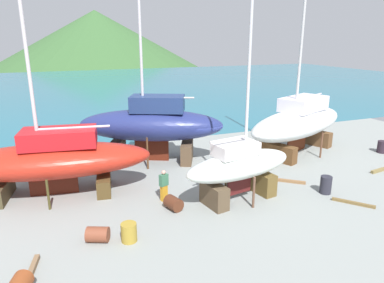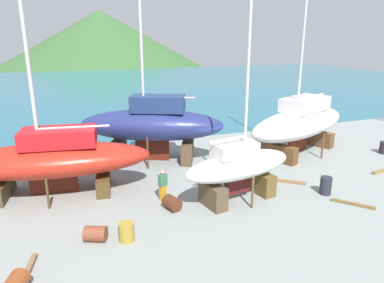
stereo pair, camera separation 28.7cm
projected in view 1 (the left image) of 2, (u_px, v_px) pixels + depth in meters
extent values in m
plane|color=gray|center=(243.00, 187.00, 19.41)|extent=(41.52, 41.52, 0.00)
cube|color=#266D83|center=(113.00, 87.00, 59.13)|extent=(132.92, 68.23, 0.01)
cone|color=#386132|center=(98.00, 60.00, 133.68)|extent=(132.33, 132.33, 35.73)
cube|color=#4B3527|center=(117.00, 150.00, 23.53)|extent=(1.60, 2.42, 1.32)
cube|color=brown|center=(187.00, 152.00, 23.29)|extent=(1.60, 2.42, 1.32)
cylinder|color=#56361F|center=(147.00, 154.00, 21.77)|extent=(0.12, 0.12, 2.03)
cylinder|color=#4F3826|center=(155.00, 139.00, 24.85)|extent=(0.12, 0.12, 2.03)
ellipsoid|color=navy|center=(151.00, 125.00, 22.90)|extent=(9.81, 6.57, 2.04)
cube|color=#541C0F|center=(152.00, 150.00, 23.39)|extent=(2.10, 1.01, 1.43)
cube|color=navy|center=(157.00, 104.00, 22.47)|extent=(3.82, 3.00, 1.02)
cylinder|color=silver|center=(140.00, 21.00, 21.09)|extent=(0.18, 0.18, 11.12)
cylinder|color=silver|center=(168.00, 98.00, 22.33)|extent=(3.06, 1.48, 0.12)
cube|color=brown|center=(277.00, 152.00, 23.48)|extent=(1.71, 2.75, 1.12)
cube|color=brown|center=(313.00, 137.00, 26.96)|extent=(1.71, 2.75, 1.12)
cylinder|color=brown|center=(321.00, 145.00, 23.87)|extent=(0.12, 0.12, 1.78)
cylinder|color=brown|center=(274.00, 135.00, 26.39)|extent=(0.12, 0.12, 1.78)
ellipsoid|color=white|center=(298.00, 123.00, 24.77)|extent=(10.81, 7.18, 1.87)
cube|color=#531F0D|center=(296.00, 144.00, 25.22)|extent=(2.31, 1.05, 1.31)
cube|color=white|center=(304.00, 104.00, 24.75)|extent=(4.21, 3.33, 0.93)
cylinder|color=#BCBCBE|center=(304.00, 19.00, 22.45)|extent=(0.18, 0.18, 12.20)
cylinder|color=#B8B5C8|center=(309.00, 96.00, 25.15)|extent=(3.37, 1.55, 0.13)
cube|color=#443C25|center=(2.00, 191.00, 17.81)|extent=(1.07, 2.62, 0.91)
cube|color=#4C391C|center=(104.00, 182.00, 18.89)|extent=(1.07, 2.62, 0.91)
cylinder|color=#433C1C|center=(48.00, 195.00, 16.63)|extent=(0.12, 0.12, 1.52)
cylinder|color=#542F2B|center=(58.00, 169.00, 19.90)|extent=(0.12, 0.12, 1.52)
ellipsoid|color=#B22618|center=(51.00, 161.00, 17.95)|extent=(10.51, 4.66, 1.73)
cube|color=#4B1B10|center=(54.00, 187.00, 18.37)|extent=(2.42, 0.44, 1.21)
cube|color=red|center=(59.00, 138.00, 17.71)|extent=(3.90, 2.43, 0.87)
cylinder|color=#B9B8CC|center=(74.00, 128.00, 17.74)|extent=(3.53, 0.66, 0.13)
cube|color=brown|center=(262.00, 182.00, 18.55)|extent=(0.97, 1.71, 1.14)
cube|color=brown|center=(214.00, 195.00, 17.01)|extent=(0.97, 1.71, 1.14)
cylinder|color=brown|center=(226.00, 177.00, 18.62)|extent=(0.12, 0.12, 1.59)
cylinder|color=brown|center=(254.00, 192.00, 16.81)|extent=(0.12, 0.12, 1.59)
ellipsoid|color=white|center=(240.00, 165.00, 17.42)|extent=(6.38, 3.06, 1.28)
cube|color=#4D1717|center=(239.00, 185.00, 17.73)|extent=(1.46, 0.34, 0.89)
cube|color=white|center=(236.00, 149.00, 17.01)|extent=(2.38, 1.58, 0.64)
cylinder|color=silver|center=(249.00, 65.00, 16.19)|extent=(0.15, 0.15, 8.56)
cylinder|color=silver|center=(229.00, 139.00, 16.61)|extent=(2.13, 0.48, 0.10)
cube|color=orange|center=(164.00, 193.00, 17.67)|extent=(0.39, 0.32, 0.82)
cube|color=#3A7051|center=(164.00, 180.00, 17.46)|extent=(0.50, 0.39, 0.59)
sphere|color=tan|center=(164.00, 172.00, 17.35)|extent=(0.22, 0.22, 0.22)
cylinder|color=#2B1F28|center=(382.00, 147.00, 25.07)|extent=(0.73, 0.73, 0.86)
cylinder|color=#542A19|center=(173.00, 203.00, 16.75)|extent=(0.87, 0.99, 0.64)
cylinder|color=olive|center=(129.00, 232.00, 14.12)|extent=(0.86, 0.86, 0.78)
cylinder|color=#282732|center=(326.00, 185.00, 18.48)|extent=(0.63, 0.63, 0.94)
cylinder|color=brown|center=(98.00, 234.00, 14.10)|extent=(1.05, 0.92, 0.63)
cube|color=brown|center=(353.00, 203.00, 17.35)|extent=(1.39, 1.64, 0.13)
cube|color=olive|center=(280.00, 180.00, 20.11)|extent=(2.25, 1.90, 0.15)
cube|color=olive|center=(383.00, 169.00, 21.74)|extent=(2.15, 0.48, 0.18)
cube|color=brown|center=(31.00, 273.00, 12.13)|extent=(0.55, 1.98, 0.18)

